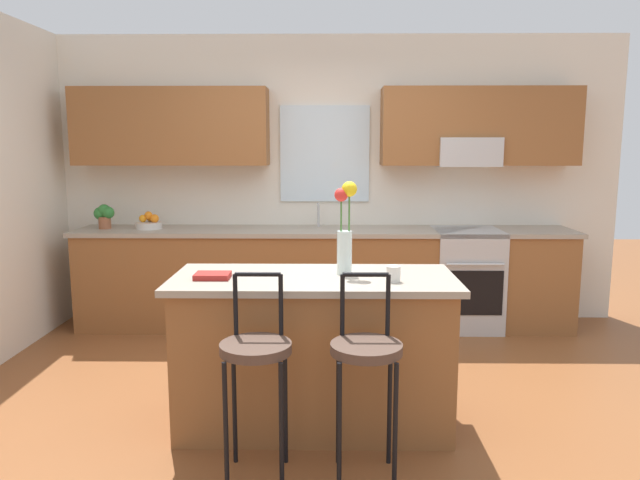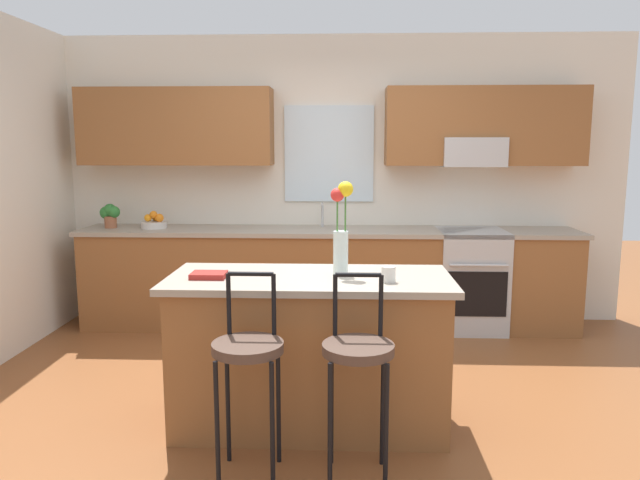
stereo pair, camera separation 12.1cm
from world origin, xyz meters
TOP-DOWN VIEW (x-y plane):
  - ground_plane at (0.00, 0.00)m, footprint 14.00×14.00m
  - back_wall_assembly at (0.03, 1.98)m, footprint 5.60×0.50m
  - counter_run at (-0.00, 1.70)m, footprint 4.56×0.64m
  - sink_faucet at (-0.06, 1.84)m, footprint 0.02×0.13m
  - oven_range at (1.31, 1.68)m, footprint 0.60×0.64m
  - kitchen_island at (-0.05, -0.30)m, footprint 1.67×0.74m
  - bar_stool_near at (-0.33, -0.89)m, footprint 0.36×0.36m
  - bar_stool_middle at (0.22, -0.89)m, footprint 0.36×0.36m
  - flower_vase at (0.13, -0.25)m, footprint 0.13×0.09m
  - mug_ceramic at (0.40, -0.44)m, footprint 0.08×0.08m
  - cookbook at (-0.63, -0.37)m, footprint 0.20×0.15m
  - fruit_bowl_oranges at (-1.62, 1.70)m, footprint 0.24×0.24m
  - potted_plant_small at (-2.03, 1.70)m, footprint 0.20×0.14m

SIDE VIEW (x-z plane):
  - ground_plane at x=0.00m, z-range 0.00..0.00m
  - oven_range at x=1.31m, z-range 0.00..0.92m
  - kitchen_island at x=-0.05m, z-range 0.00..0.92m
  - counter_run at x=0.00m, z-range 0.01..0.93m
  - bar_stool_near at x=-0.33m, z-range 0.11..1.16m
  - bar_stool_middle at x=0.22m, z-range 0.11..1.16m
  - cookbook at x=-0.63m, z-range 0.92..0.95m
  - mug_ceramic at x=0.40m, z-range 0.92..1.01m
  - fruit_bowl_oranges at x=-1.62m, z-range 0.89..1.05m
  - potted_plant_small at x=-2.03m, z-range 0.94..1.16m
  - sink_faucet at x=-0.06m, z-range 0.95..1.18m
  - flower_vase at x=0.13m, z-range 0.91..1.46m
  - back_wall_assembly at x=0.03m, z-range 0.16..2.86m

